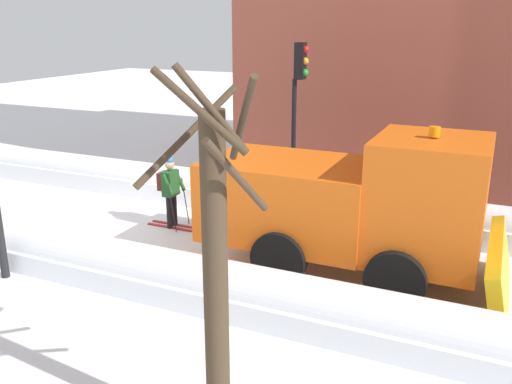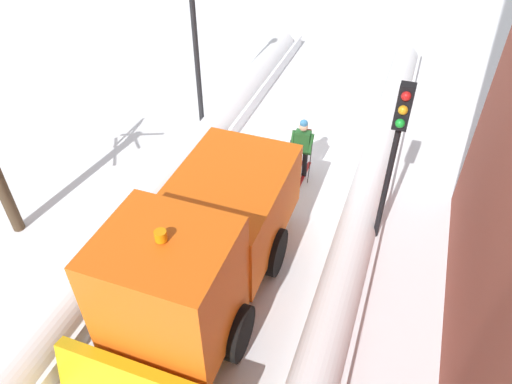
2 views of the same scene
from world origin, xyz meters
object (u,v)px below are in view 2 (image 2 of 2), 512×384
(plow_truck, at_px, (204,245))
(traffic_light_pole, at_px, (395,145))
(street_lamp, at_px, (193,17))
(skier, at_px, (302,145))

(plow_truck, relative_size, traffic_light_pole, 1.36)
(street_lamp, bearing_deg, traffic_light_pole, 147.96)
(traffic_light_pole, xyz_separation_m, street_lamp, (6.20, -3.88, 0.45))
(skier, height_order, traffic_light_pole, traffic_light_pole)
(skier, bearing_deg, traffic_light_pole, 135.44)
(street_lamp, bearing_deg, plow_truck, 116.08)
(skier, bearing_deg, plow_truck, 81.27)
(plow_truck, distance_m, street_lamp, 7.25)
(plow_truck, relative_size, skier, 3.31)
(plow_truck, height_order, skier, plow_truck)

